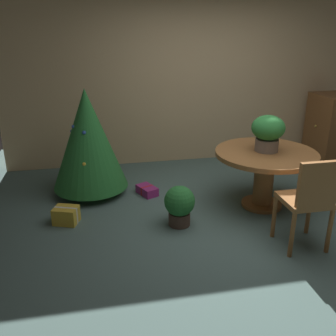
% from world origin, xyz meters
% --- Properties ---
extents(ground_plane, '(6.60, 6.60, 0.00)m').
position_xyz_m(ground_plane, '(0.00, 0.00, 0.00)').
color(ground_plane, '#4C6660').
extents(back_wall_panel, '(6.00, 0.10, 2.60)m').
position_xyz_m(back_wall_panel, '(0.00, 2.20, 1.30)').
color(back_wall_panel, tan).
rests_on(back_wall_panel, ground_plane).
extents(round_dining_table, '(1.20, 1.20, 0.70)m').
position_xyz_m(round_dining_table, '(0.31, 0.32, 0.53)').
color(round_dining_table, brown).
rests_on(round_dining_table, ground_plane).
extents(flower_vase, '(0.39, 0.39, 0.43)m').
position_xyz_m(flower_vase, '(0.32, 0.35, 0.94)').
color(flower_vase, '#665B51').
rests_on(flower_vase, round_dining_table).
extents(wooden_chair_near, '(0.44, 0.42, 0.96)m').
position_xyz_m(wooden_chair_near, '(0.31, -0.65, 0.55)').
color(wooden_chair_near, brown).
rests_on(wooden_chair_near, ground_plane).
extents(holiday_tree, '(0.96, 0.96, 1.38)m').
position_xyz_m(holiday_tree, '(-1.74, 1.13, 0.74)').
color(holiday_tree, brown).
rests_on(holiday_tree, ground_plane).
extents(gift_box_gold, '(0.31, 0.28, 0.19)m').
position_xyz_m(gift_box_gold, '(-2.03, 0.34, 0.09)').
color(gift_box_gold, gold).
rests_on(gift_box_gold, ground_plane).
extents(gift_box_purple, '(0.28, 0.34, 0.11)m').
position_xyz_m(gift_box_purple, '(-1.03, 0.92, 0.06)').
color(gift_box_purple, '#9E287A').
rests_on(gift_box_purple, ground_plane).
extents(wooden_cabinet, '(0.52, 0.70, 1.08)m').
position_xyz_m(wooden_cabinet, '(2.03, 1.64, 0.54)').
color(wooden_cabinet, brown).
rests_on(wooden_cabinet, ground_plane).
extents(potted_plant, '(0.34, 0.34, 0.46)m').
position_xyz_m(potted_plant, '(-0.79, 0.06, 0.25)').
color(potted_plant, '#4C382D').
rests_on(potted_plant, ground_plane).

